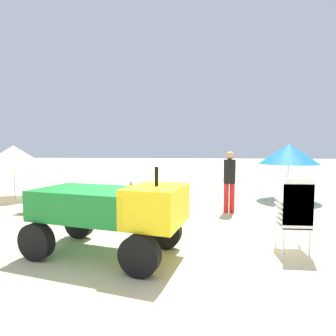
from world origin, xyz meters
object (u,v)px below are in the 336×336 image
Objects in this scene: surfboard_pile at (65,204)px; lifeguard_near_left at (229,178)px; utility_cart at (111,209)px; beach_umbrella_mid at (289,154)px; traffic_cone_near at (77,190)px; traffic_cone_far at (131,187)px; stacked_plastic_chairs at (295,210)px; beach_umbrella_far at (13,156)px.

lifeguard_near_left reaches higher than surfboard_pile.
beach_umbrella_mid reaches higher than utility_cart.
traffic_cone_near is at bearing 119.21° from utility_cart.
lifeguard_near_left is 3.12m from beach_umbrella_mid.
beach_umbrella_mid reaches higher than traffic_cone_far.
utility_cart is 5.32× the size of traffic_cone_near.
beach_umbrella_mid reaches higher than surfboard_pile.
stacked_plastic_chairs is at bearing -75.69° from lifeguard_near_left.
beach_umbrella_far is (-7.28, 1.50, 0.55)m from lifeguard_near_left.
traffic_cone_far is at bearing 172.72° from beach_umbrella_mid.
beach_umbrella_mid reaches higher than beach_umbrella_far.
surfboard_pile is (-5.22, 2.38, -0.49)m from stacked_plastic_chairs.
stacked_plastic_chairs is at bearing -28.07° from beach_umbrella_far.
utility_cart is 6.76m from beach_umbrella_far.
beach_umbrella_mid is at bearing 1.56° from traffic_cone_near.
traffic_cone_far is at bearing 99.59° from utility_cart.
traffic_cone_near is (-5.85, 4.59, -0.49)m from stacked_plastic_chairs.
lifeguard_near_left is at bearing -39.31° from traffic_cone_far.
traffic_cone_far is (3.90, 1.26, -1.26)m from beach_umbrella_far.
stacked_plastic_chairs is at bearing -38.13° from traffic_cone_near.
utility_cart is 1.37× the size of beach_umbrella_far.
utility_cart is 3.92m from lifeguard_near_left.
stacked_plastic_chairs is 0.76× the size of lifeguard_near_left.
beach_umbrella_far is 4.29m from traffic_cone_far.
stacked_plastic_chairs reaches higher than surfboard_pile.
beach_umbrella_far is (-7.98, 4.26, 0.78)m from stacked_plastic_chairs.
lifeguard_near_left reaches higher than traffic_cone_far.
beach_umbrella_far is (-4.90, 4.61, 0.74)m from utility_cart.
traffic_cone_near is 2.00m from traffic_cone_far.
utility_cart is 5.23× the size of traffic_cone_far.
beach_umbrella_mid is 5.86m from traffic_cone_far.
utility_cart is 0.97× the size of surfboard_pile.
surfboard_pile is at bearing -34.14° from beach_umbrella_far.
surfboard_pile is 1.68× the size of lifeguard_near_left.
lifeguard_near_left reaches higher than utility_cart.
stacked_plastic_chairs is (3.09, 0.35, -0.04)m from utility_cart.
utility_cart is 3.50m from surfboard_pile.
beach_umbrella_far is at bearing -176.78° from beach_umbrella_mid.
beach_umbrella_mid is at bearing -7.28° from traffic_cone_far.
lifeguard_near_left is 3.22× the size of traffic_cone_far.
traffic_cone_far is (-5.66, 0.72, -1.32)m from beach_umbrella_mid.
surfboard_pile is at bearing 155.46° from stacked_plastic_chairs.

